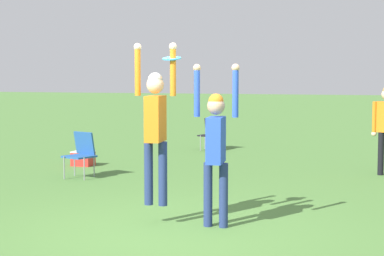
{
  "coord_description": "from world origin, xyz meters",
  "views": [
    {
      "loc": [
        2.66,
        -7.78,
        2.03
      ],
      "look_at": [
        0.07,
        0.65,
        1.3
      ],
      "focal_mm": 60.0,
      "sensor_mm": 36.0,
      "label": 1
    }
  ],
  "objects_px": {
    "camping_chair_0": "(212,132)",
    "camping_chair_1": "(82,151)",
    "cooler_box": "(83,158)",
    "person_jumping": "(155,119)",
    "frisbee": "(172,58)",
    "person_defending": "(216,141)"
  },
  "relations": [
    {
      "from": "camping_chair_0",
      "to": "camping_chair_1",
      "type": "height_order",
      "value": "camping_chair_1"
    },
    {
      "from": "person_jumping",
      "to": "camping_chair_0",
      "type": "relative_size",
      "value": 2.59
    },
    {
      "from": "camping_chair_0",
      "to": "person_defending",
      "type": "bearing_deg",
      "value": 126.63
    },
    {
      "from": "person_jumping",
      "to": "cooler_box",
      "type": "xyz_separation_m",
      "value": [
        -3.53,
        4.84,
        -1.27
      ]
    },
    {
      "from": "camping_chair_0",
      "to": "camping_chair_1",
      "type": "xyz_separation_m",
      "value": [
        -1.23,
        -5.32,
        0.04
      ]
    },
    {
      "from": "person_defending",
      "to": "camping_chair_1",
      "type": "xyz_separation_m",
      "value": [
        -3.63,
        3.27,
        -0.63
      ]
    },
    {
      "from": "camping_chair_0",
      "to": "camping_chair_1",
      "type": "relative_size",
      "value": 0.94
    },
    {
      "from": "frisbee",
      "to": "cooler_box",
      "type": "xyz_separation_m",
      "value": [
        -3.76,
        4.81,
        -2.09
      ]
    },
    {
      "from": "frisbee",
      "to": "camping_chair_1",
      "type": "xyz_separation_m",
      "value": [
        -3.03,
        3.32,
        -1.73
      ]
    },
    {
      "from": "person_jumping",
      "to": "camping_chair_1",
      "type": "xyz_separation_m",
      "value": [
        -2.81,
        3.35,
        -0.91
      ]
    },
    {
      "from": "camping_chair_1",
      "to": "person_jumping",
      "type": "bearing_deg",
      "value": 150.36
    },
    {
      "from": "camping_chair_1",
      "to": "cooler_box",
      "type": "height_order",
      "value": "camping_chair_1"
    },
    {
      "from": "cooler_box",
      "to": "camping_chair_0",
      "type": "bearing_deg",
      "value": 63.02
    },
    {
      "from": "camping_chair_0",
      "to": "cooler_box",
      "type": "bearing_deg",
      "value": 84.0
    },
    {
      "from": "person_jumping",
      "to": "frisbee",
      "type": "relative_size",
      "value": 8.73
    },
    {
      "from": "camping_chair_0",
      "to": "cooler_box",
      "type": "height_order",
      "value": "camping_chair_0"
    },
    {
      "from": "cooler_box",
      "to": "person_jumping",
      "type": "bearing_deg",
      "value": -53.87
    },
    {
      "from": "frisbee",
      "to": "camping_chair_0",
      "type": "distance_m",
      "value": 9.0
    },
    {
      "from": "camping_chair_1",
      "to": "person_defending",
      "type": "bearing_deg",
      "value": 158.4
    },
    {
      "from": "person_defending",
      "to": "camping_chair_1",
      "type": "distance_m",
      "value": 4.93
    },
    {
      "from": "person_jumping",
      "to": "person_defending",
      "type": "relative_size",
      "value": 1.01
    },
    {
      "from": "frisbee",
      "to": "camping_chair_1",
      "type": "distance_m",
      "value": 4.82
    }
  ]
}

